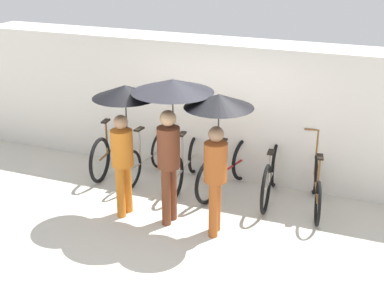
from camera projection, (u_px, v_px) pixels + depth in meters
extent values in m
plane|color=beige|center=(169.00, 230.00, 7.60)|extent=(30.00, 30.00, 0.00)
cube|color=silver|center=(217.00, 113.00, 8.91)|extent=(11.60, 0.12, 2.29)
torus|color=black|center=(122.00, 140.00, 9.86)|extent=(0.15, 0.78, 0.78)
torus|color=black|center=(100.00, 160.00, 8.96)|extent=(0.15, 0.78, 0.78)
cylinder|color=brown|center=(112.00, 149.00, 9.41)|extent=(0.15, 0.99, 0.04)
cylinder|color=brown|center=(107.00, 138.00, 9.15)|extent=(0.04, 0.04, 0.57)
cube|color=black|center=(106.00, 121.00, 9.04)|extent=(0.11, 0.21, 0.03)
cylinder|color=brown|center=(121.00, 123.00, 9.74)|extent=(0.04, 0.04, 0.66)
cylinder|color=brown|center=(120.00, 105.00, 9.62)|extent=(0.44, 0.08, 0.03)
torus|color=black|center=(161.00, 149.00, 9.53)|extent=(0.11, 0.69, 0.69)
torus|color=black|center=(129.00, 170.00, 8.68)|extent=(0.11, 0.69, 0.69)
cylinder|color=#A59E93|center=(146.00, 159.00, 9.11)|extent=(0.13, 1.03, 0.04)
cylinder|color=#A59E93|center=(140.00, 147.00, 8.85)|extent=(0.04, 0.04, 0.59)
cube|color=black|center=(139.00, 129.00, 8.73)|extent=(0.11, 0.21, 0.03)
cylinder|color=#A59E93|center=(161.00, 133.00, 9.42)|extent=(0.04, 0.04, 0.63)
cylinder|color=#A59E93|center=(161.00, 116.00, 9.30)|extent=(0.44, 0.07, 0.03)
torus|color=black|center=(195.00, 154.00, 9.34)|extent=(0.11, 0.68, 0.68)
torus|color=black|center=(176.00, 178.00, 8.43)|extent=(0.11, 0.68, 0.68)
cylinder|color=#A59E93|center=(186.00, 165.00, 8.89)|extent=(0.12, 1.02, 0.04)
cylinder|color=#A59E93|center=(182.00, 152.00, 8.62)|extent=(0.04, 0.04, 0.61)
cube|color=black|center=(182.00, 134.00, 8.50)|extent=(0.11, 0.21, 0.03)
cylinder|color=#A59E93|center=(195.00, 137.00, 9.22)|extent=(0.04, 0.04, 0.65)
cylinder|color=#A59E93|center=(195.00, 119.00, 9.10)|extent=(0.44, 0.06, 0.03)
torus|color=black|center=(244.00, 159.00, 9.05)|extent=(0.23, 0.75, 0.75)
torus|color=black|center=(209.00, 181.00, 8.24)|extent=(0.23, 0.75, 0.75)
cylinder|color=maroon|center=(227.00, 169.00, 8.65)|extent=(0.28, 1.05, 0.04)
cylinder|color=maroon|center=(222.00, 158.00, 8.41)|extent=(0.04, 0.04, 0.54)
cube|color=black|center=(222.00, 141.00, 8.30)|extent=(0.13, 0.22, 0.03)
cylinder|color=maroon|center=(245.00, 142.00, 8.94)|extent=(0.04, 0.04, 0.62)
cylinder|color=maroon|center=(245.00, 124.00, 8.82)|extent=(0.43, 0.13, 0.03)
torus|color=black|center=(275.00, 164.00, 8.83)|extent=(0.12, 0.76, 0.76)
torus|color=black|center=(266.00, 189.00, 7.97)|extent=(0.12, 0.76, 0.76)
cylinder|color=#A59E93|center=(271.00, 176.00, 8.40)|extent=(0.12, 0.97, 0.04)
cylinder|color=#A59E93|center=(270.00, 167.00, 8.16)|extent=(0.04, 0.04, 0.46)
cube|color=black|center=(271.00, 152.00, 8.07)|extent=(0.11, 0.21, 0.03)
cylinder|color=#A59E93|center=(277.00, 147.00, 8.72)|extent=(0.04, 0.04, 0.60)
cylinder|color=#A59E93|center=(278.00, 130.00, 8.61)|extent=(0.44, 0.07, 0.03)
torus|color=black|center=(315.00, 174.00, 8.58)|extent=(0.19, 0.66, 0.66)
torus|color=black|center=(318.00, 203.00, 7.65)|extent=(0.19, 0.66, 0.66)
cylinder|color=brown|center=(316.00, 188.00, 8.12)|extent=(0.25, 1.01, 0.04)
cylinder|color=brown|center=(318.00, 176.00, 7.85)|extent=(0.04, 0.04, 0.57)
cube|color=black|center=(320.00, 157.00, 7.74)|extent=(0.13, 0.21, 0.03)
cylinder|color=brown|center=(317.00, 152.00, 8.45)|extent=(0.04, 0.04, 0.75)
cylinder|color=brown|center=(319.00, 130.00, 8.31)|extent=(0.44, 0.12, 0.03)
cylinder|color=#C66B1E|center=(121.00, 192.00, 7.83)|extent=(0.13, 0.13, 0.80)
cylinder|color=#C66B1E|center=(128.00, 187.00, 7.98)|extent=(0.13, 0.13, 0.80)
cylinder|color=#C66B1E|center=(122.00, 148.00, 7.66)|extent=(0.32, 0.32, 0.54)
sphere|color=tan|center=(121.00, 122.00, 7.52)|extent=(0.21, 0.21, 0.21)
cylinder|color=#332D28|center=(126.00, 121.00, 7.64)|extent=(0.02, 0.02, 0.69)
cone|color=black|center=(125.00, 91.00, 7.48)|extent=(0.93, 0.93, 0.18)
cylinder|color=brown|center=(166.00, 197.00, 7.60)|extent=(0.13, 0.13, 0.87)
cylinder|color=brown|center=(172.00, 192.00, 7.75)|extent=(0.13, 0.13, 0.87)
cylinder|color=brown|center=(168.00, 148.00, 7.41)|extent=(0.32, 0.32, 0.59)
sphere|color=tan|center=(168.00, 118.00, 7.25)|extent=(0.23, 0.23, 0.23)
cylinder|color=#332D28|center=(173.00, 118.00, 7.38)|extent=(0.02, 0.02, 0.73)
cone|color=black|center=(173.00, 86.00, 7.21)|extent=(1.14, 1.14, 0.18)
cylinder|color=#9E4C1E|center=(213.00, 210.00, 7.31)|extent=(0.13, 0.13, 0.81)
cylinder|color=#9E4C1E|center=(216.00, 204.00, 7.47)|extent=(0.13, 0.13, 0.81)
cylinder|color=#9E4C1E|center=(216.00, 162.00, 7.14)|extent=(0.32, 0.32, 0.55)
sphere|color=#997051|center=(216.00, 134.00, 6.99)|extent=(0.21, 0.21, 0.21)
cylinder|color=#332D28|center=(218.00, 132.00, 7.12)|extent=(0.02, 0.02, 0.70)
cone|color=black|center=(219.00, 101.00, 6.96)|extent=(0.93, 0.93, 0.18)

